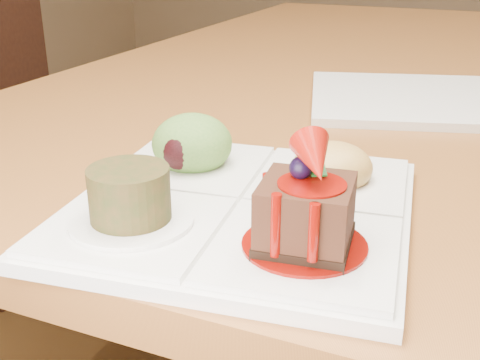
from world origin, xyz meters
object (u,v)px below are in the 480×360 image
at_px(dining_table, 373,93).
at_px(second_plate, 409,99).
at_px(sampler_plate, 239,191).
at_px(chair_left, 40,105).

relative_size(dining_table, second_plate, 6.42).
bearing_deg(sampler_plate, dining_table, 85.23).
distance_m(sampler_plate, second_plate, 0.45).
bearing_deg(sampler_plate, chair_left, 132.51).
xyz_separation_m(chair_left, sampler_plate, (0.94, -0.80, 0.22)).
bearing_deg(chair_left, dining_table, 74.76).
distance_m(chair_left, sampler_plate, 1.25).
distance_m(dining_table, chair_left, 0.92).
bearing_deg(chair_left, sampler_plate, 37.63).
xyz_separation_m(dining_table, sampler_plate, (0.03, -0.75, 0.09)).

